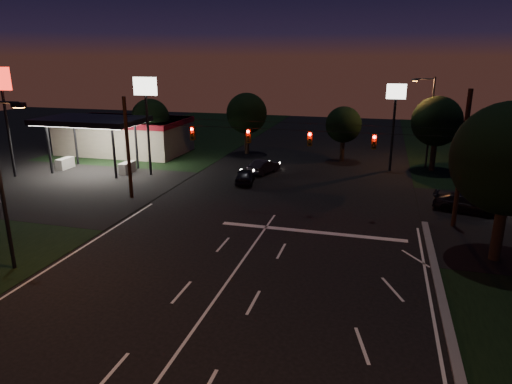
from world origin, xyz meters
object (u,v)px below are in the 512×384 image
(tree_right_near, at_px, (510,160))
(car_cross, at_px, (466,204))
(car_oncoming_a, at_px, (245,176))
(car_oncoming_b, at_px, (264,167))
(utility_pole_right, at_px, (453,226))

(tree_right_near, distance_m, car_cross, 9.58)
(car_oncoming_a, xyz_separation_m, car_oncoming_b, (0.71, 3.91, 0.00))
(tree_right_near, relative_size, car_oncoming_a, 2.29)
(utility_pole_right, bearing_deg, car_oncoming_b, 146.14)
(utility_pole_right, height_order, car_oncoming_b, utility_pole_right)
(tree_right_near, xyz_separation_m, car_oncoming_a, (-18.06, 11.54, -5.02))
(car_oncoming_b, distance_m, car_cross, 18.54)
(car_oncoming_b, height_order, car_cross, car_oncoming_b)
(car_oncoming_a, distance_m, car_oncoming_b, 3.97)
(car_oncoming_a, bearing_deg, car_cross, 159.10)
(utility_pole_right, distance_m, tree_right_near, 7.61)
(tree_right_near, bearing_deg, car_oncoming_b, 138.31)
(car_oncoming_a, xyz_separation_m, car_cross, (17.76, -3.38, 0.00))
(car_oncoming_a, bearing_deg, tree_right_near, 137.30)
(car_oncoming_a, bearing_deg, car_oncoming_b, -110.46)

